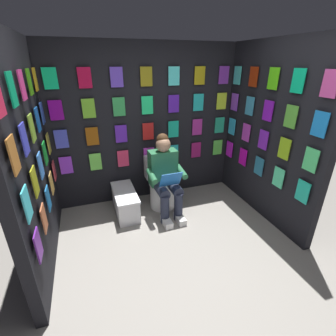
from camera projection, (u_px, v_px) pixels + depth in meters
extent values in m
plane|color=gray|center=(197.00, 282.00, 2.53)|extent=(30.00, 30.00, 0.00)
cube|color=black|center=(147.00, 126.00, 3.76)|extent=(2.94, 0.10, 2.38)
cube|color=#9736EF|center=(66.00, 165.00, 3.51)|extent=(0.17, 0.01, 0.26)
cube|color=#70E04B|center=(96.00, 162.00, 3.63)|extent=(0.17, 0.01, 0.26)
cube|color=#E32D5A|center=(123.00, 159.00, 3.75)|extent=(0.17, 0.01, 0.26)
cube|color=#DE46E7|center=(149.00, 156.00, 3.87)|extent=(0.17, 0.01, 0.26)
cube|color=#23C4D0|center=(173.00, 153.00, 3.99)|extent=(0.17, 0.01, 0.26)
cube|color=#961860|center=(196.00, 150.00, 4.12)|extent=(0.17, 0.01, 0.26)
cube|color=#5AD847|center=(218.00, 147.00, 4.24)|extent=(0.17, 0.01, 0.26)
cube|color=#444CD8|center=(61.00, 139.00, 3.35)|extent=(0.17, 0.01, 0.26)
cube|color=#914809|center=(92.00, 136.00, 3.47)|extent=(0.17, 0.01, 0.26)
cube|color=#571EBA|center=(121.00, 134.00, 3.59)|extent=(0.17, 0.01, 0.26)
cube|color=red|center=(148.00, 131.00, 3.71)|extent=(0.17, 0.01, 0.26)
cube|color=#14B99A|center=(173.00, 129.00, 3.83)|extent=(0.17, 0.01, 0.26)
cube|color=#A92A91|center=(197.00, 127.00, 3.96)|extent=(0.17, 0.01, 0.26)
cube|color=#239E77|center=(219.00, 125.00, 4.08)|extent=(0.17, 0.01, 0.26)
cube|color=#7F0A8D|center=(56.00, 110.00, 3.19)|extent=(0.17, 0.01, 0.26)
cube|color=#6EBD2A|center=(89.00, 108.00, 3.31)|extent=(0.17, 0.01, 0.26)
cube|color=green|center=(119.00, 107.00, 3.43)|extent=(0.17, 0.01, 0.26)
cube|color=#1DEA80|center=(147.00, 105.00, 3.55)|extent=(0.17, 0.01, 0.26)
cube|color=#501CB5|center=(174.00, 104.00, 3.68)|extent=(0.17, 0.01, 0.26)
cube|color=#20BAB9|center=(198.00, 102.00, 3.80)|extent=(0.17, 0.01, 0.26)
cube|color=#C3E92F|center=(222.00, 101.00, 3.92)|extent=(0.17, 0.01, 0.26)
cube|color=#0ED486|center=(50.00, 78.00, 3.03)|extent=(0.17, 0.01, 0.26)
cube|color=#BC0B36|center=(85.00, 78.00, 3.15)|extent=(0.17, 0.01, 0.26)
cube|color=#5F3DCD|center=(117.00, 77.00, 3.27)|extent=(0.17, 0.01, 0.26)
cube|color=olive|center=(146.00, 77.00, 3.40)|extent=(0.17, 0.01, 0.26)
cube|color=#4FECEC|center=(174.00, 76.00, 3.52)|extent=(0.17, 0.01, 0.26)
cube|color=#B29E15|center=(200.00, 76.00, 3.64)|extent=(0.17, 0.01, 0.26)
cube|color=purple|center=(224.00, 75.00, 3.76)|extent=(0.17, 0.01, 0.26)
cube|color=black|center=(269.00, 134.00, 3.32)|extent=(0.10, 1.92, 2.38)
cube|color=#D317E0|center=(229.00, 149.00, 4.15)|extent=(0.01, 0.17, 0.26)
cube|color=#C80FAF|center=(243.00, 157.00, 3.82)|extent=(0.01, 0.17, 0.26)
cube|color=teal|center=(259.00, 166.00, 3.48)|extent=(0.01, 0.17, 0.26)
cube|color=#4DE8A1|center=(278.00, 178.00, 3.14)|extent=(0.01, 0.17, 0.26)
cube|color=#1BB89B|center=(303.00, 192.00, 2.80)|extent=(0.01, 0.17, 0.26)
cube|color=#32ACDF|center=(232.00, 127.00, 3.99)|extent=(0.01, 0.17, 0.26)
cube|color=#BB3ABC|center=(246.00, 133.00, 3.66)|extent=(0.01, 0.17, 0.26)
cube|color=purple|center=(263.00, 140.00, 3.32)|extent=(0.01, 0.17, 0.26)
cube|color=#8FC31E|center=(284.00, 149.00, 2.98)|extent=(0.01, 0.17, 0.26)
cube|color=#49D777|center=(311.00, 160.00, 2.64)|extent=(0.01, 0.17, 0.26)
cube|color=purple|center=(234.00, 102.00, 3.84)|extent=(0.01, 0.17, 0.26)
cube|color=teal|center=(250.00, 106.00, 3.50)|extent=(0.01, 0.17, 0.26)
cube|color=purple|center=(268.00, 111.00, 3.16)|extent=(0.01, 0.17, 0.26)
cube|color=#53A937|center=(291.00, 117.00, 2.82)|extent=(0.01, 0.17, 0.26)
cube|color=#1C7DD8|center=(320.00, 124.00, 2.48)|extent=(0.01, 0.17, 0.26)
cube|color=#41C8BA|center=(237.00, 75.00, 3.68)|extent=(0.01, 0.17, 0.26)
cube|color=maroon|center=(254.00, 77.00, 3.34)|extent=(0.01, 0.17, 0.26)
cube|color=#4FCC14|center=(273.00, 79.00, 3.00)|extent=(0.01, 0.17, 0.26)
cube|color=#0CC27F|center=(298.00, 81.00, 2.66)|extent=(0.01, 0.17, 0.26)
cube|color=#CE4598|center=(330.00, 84.00, 2.32)|extent=(0.01, 0.17, 0.26)
cube|color=black|center=(30.00, 160.00, 2.45)|extent=(0.10, 1.92, 2.38)
cube|color=#662296|center=(38.00, 245.00, 1.98)|extent=(0.01, 0.17, 0.26)
cube|color=#C56940|center=(44.00, 218.00, 2.32)|extent=(0.01, 0.17, 0.26)
cube|color=#2376C2|center=(48.00, 198.00, 2.66)|extent=(0.01, 0.17, 0.26)
cube|color=gold|center=(52.00, 183.00, 3.00)|extent=(0.01, 0.17, 0.26)
cube|color=#E3474F|center=(54.00, 171.00, 3.34)|extent=(0.01, 0.17, 0.26)
cube|color=#40CCDD|center=(27.00, 204.00, 1.83)|extent=(0.01, 0.17, 0.26)
cube|color=#A0A41E|center=(35.00, 182.00, 2.16)|extent=(0.01, 0.17, 0.26)
cube|color=#3E84E6|center=(41.00, 165.00, 2.50)|extent=(0.01, 0.17, 0.26)
cube|color=#168E2C|center=(45.00, 153.00, 2.84)|extent=(0.01, 0.17, 0.26)
cube|color=gold|center=(49.00, 143.00, 3.18)|extent=(0.01, 0.17, 0.26)
cube|color=#B66F2D|center=(14.00, 155.00, 1.67)|extent=(0.01, 0.17, 0.26)
cube|color=#3C43D5|center=(24.00, 139.00, 2.01)|extent=(0.01, 0.17, 0.26)
cube|color=#81B231|center=(32.00, 128.00, 2.34)|extent=(0.01, 0.17, 0.26)
cube|color=#1254A5|center=(38.00, 120.00, 2.68)|extent=(0.01, 0.17, 0.26)
cube|color=#264AA0|center=(42.00, 113.00, 3.02)|extent=(0.01, 0.17, 0.26)
cube|color=#0C9D63|center=(12.00, 90.00, 1.85)|extent=(0.01, 0.17, 0.26)
cube|color=#E9368C|center=(22.00, 85.00, 2.18)|extent=(0.01, 0.17, 0.26)
cube|color=#429411|center=(30.00, 82.00, 2.52)|extent=(0.01, 0.17, 0.26)
cube|color=gold|center=(35.00, 79.00, 2.86)|extent=(0.01, 0.17, 0.26)
cylinder|color=white|center=(162.00, 195.00, 3.77)|extent=(0.38, 0.38, 0.40)
cylinder|color=white|center=(162.00, 183.00, 3.69)|extent=(0.41, 0.41, 0.02)
cube|color=white|center=(157.00, 166.00, 3.84)|extent=(0.38, 0.19, 0.36)
cylinder|color=white|center=(159.00, 169.00, 3.76)|extent=(0.39, 0.08, 0.39)
cube|color=#286B42|center=(163.00, 167.00, 3.55)|extent=(0.40, 0.23, 0.52)
sphere|color=tan|center=(163.00, 145.00, 3.38)|extent=(0.21, 0.21, 0.21)
sphere|color=#472D19|center=(162.00, 139.00, 3.38)|extent=(0.17, 0.17, 0.17)
cylinder|color=#23283D|center=(174.00, 187.00, 3.51)|extent=(0.16, 0.40, 0.15)
cylinder|color=#23283D|center=(161.00, 189.00, 3.45)|extent=(0.16, 0.40, 0.15)
cylinder|color=#23283D|center=(178.00, 207.00, 3.45)|extent=(0.12, 0.12, 0.42)
cylinder|color=#23283D|center=(165.00, 209.00, 3.38)|extent=(0.12, 0.12, 0.42)
cube|color=white|center=(180.00, 219.00, 3.46)|extent=(0.12, 0.26, 0.09)
cube|color=white|center=(167.00, 222.00, 3.40)|extent=(0.12, 0.26, 0.09)
cylinder|color=#286B42|center=(181.00, 172.00, 3.48)|extent=(0.09, 0.31, 0.13)
cylinder|color=#286B42|center=(152.00, 176.00, 3.34)|extent=(0.09, 0.31, 0.13)
cube|color=blue|center=(171.00, 180.00, 3.28)|extent=(0.30, 0.14, 0.23)
cube|color=silver|center=(125.00, 203.00, 3.63)|extent=(0.31, 0.73, 0.33)
cube|color=white|center=(124.00, 192.00, 3.55)|extent=(0.32, 0.75, 0.03)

